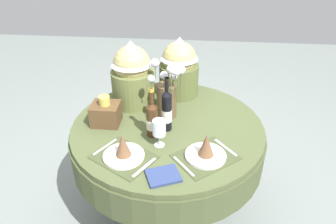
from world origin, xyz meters
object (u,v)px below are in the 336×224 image
Objects in this scene: wine_bottle_centre at (166,110)px; place_setting_right at (206,151)px; book_on_table at (163,176)px; gift_tub_back_left at (132,72)px; woven_basket_side_left at (106,113)px; wine_bottle_left at (152,119)px; gift_tub_back_centre at (179,65)px; dining_table at (168,142)px; place_setting_left at (123,151)px; flower_vase at (167,94)px; wine_glass_left at (159,128)px.

place_setting_right is at bearing -46.31° from wine_bottle_centre.
place_setting_right is 2.47× the size of book_on_table.
gift_tub_back_left is 2.37× the size of woven_basket_side_left.
book_on_table is at bearing -68.69° from gift_tub_back_left.
gift_tub_back_centre is (0.13, 0.57, 0.12)m from wine_bottle_left.
dining_table is at bearing 55.85° from wine_bottle_left.
wine_bottle_centre is (-0.00, -0.05, 0.29)m from dining_table.
place_setting_right is at bearing 17.10° from book_on_table.
wine_bottle_left is at bearing 60.42° from place_setting_left.
wine_bottle_left is 1.65× the size of woven_basket_side_left.
gift_tub_back_left is at bearing 130.63° from wine_bottle_centre.
gift_tub_back_centre reaches higher than flower_vase.
woven_basket_side_left is at bearing -115.02° from gift_tub_back_left.
flower_vase is 0.64m from book_on_table.
gift_tub_back_left is at bearing 95.16° from place_setting_left.
woven_basket_side_left reaches higher than wine_glass_left.
place_setting_left is at bearing -84.84° from gift_tub_back_left.
wine_glass_left is 0.87× the size of woven_basket_side_left.
dining_table is at bearing 70.26° from book_on_table.
place_setting_right is (0.25, -0.32, 0.20)m from dining_table.
woven_basket_side_left is (-0.43, 0.49, 0.07)m from book_on_table.
dining_table is 0.34m from flower_vase.
gift_tub_back_left is at bearing 148.80° from flower_vase.
flower_vase is 1.16× the size of wine_bottle_centre.
gift_tub_back_left is at bearing 132.05° from place_setting_right.
place_setting_left is at bearing -121.20° from dining_table.
place_setting_right is 0.52m from flower_vase.
gift_tub_back_centre reaches higher than book_on_table.
wine_bottle_left is at bearing -138.01° from wine_bottle_centre.
woven_basket_side_left is at bearing -177.68° from dining_table.
dining_table is 3.07× the size of place_setting_left.
flower_vase is 0.32m from gift_tub_back_left.
wine_bottle_left is 0.35m from woven_basket_side_left.
woven_basket_side_left is at bearing 161.68° from wine_bottle_left.
place_setting_right is at bearing -58.11° from flower_vase.
gift_tub_back_centre is 2.25× the size of woven_basket_side_left.
wine_glass_left is (0.06, -0.10, 0.00)m from wine_bottle_left.
place_setting_left is 0.99× the size of place_setting_right.
wine_bottle_left is 1.89× the size of wine_glass_left.
gift_tub_back_centre is (0.02, 0.95, 0.23)m from book_on_table.
woven_basket_side_left is at bearing -162.33° from flower_vase.
gift_tub_back_left is (-0.53, 0.59, 0.21)m from place_setting_right.
wine_bottle_centre reaches higher than place_setting_right.
wine_glass_left is at bearing -28.91° from woven_basket_side_left.
wine_glass_left is at bearing 78.30° from book_on_table.
place_setting_left reaches higher than dining_table.
wine_glass_left reaches higher than place_setting_left.
place_setting_right reaches higher than book_on_table.
wine_glass_left is at bearing -92.42° from flower_vase.
place_setting_right is at bearing -51.59° from dining_table.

